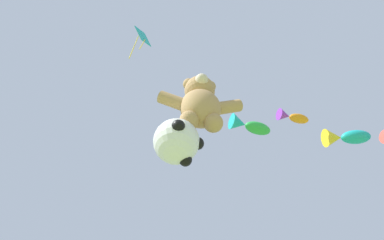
{
  "coord_description": "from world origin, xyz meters",
  "views": [
    {
      "loc": [
        -1.16,
        0.64,
        1.36
      ],
      "look_at": [
        -0.63,
        4.86,
        7.58
      ],
      "focal_mm": 24.0,
      "sensor_mm": 36.0,
      "label": 1
    }
  ],
  "objects_px": {
    "teddy_bear_kite": "(200,102)",
    "fish_kite_emerald": "(248,126)",
    "fish_kite_teal": "(344,137)",
    "diamond_kite": "(142,38)",
    "soccer_ball_kite": "(177,142)",
    "fish_kite_tangerine": "(292,117)"
  },
  "relations": [
    {
      "from": "teddy_bear_kite",
      "to": "fish_kite_teal",
      "type": "bearing_deg",
      "value": 22.51
    },
    {
      "from": "soccer_ball_kite",
      "to": "fish_kite_teal",
      "type": "relative_size",
      "value": 0.53
    },
    {
      "from": "fish_kite_teal",
      "to": "diamond_kite",
      "type": "relative_size",
      "value": 0.75
    },
    {
      "from": "soccer_ball_kite",
      "to": "teddy_bear_kite",
      "type": "bearing_deg",
      "value": -22.92
    },
    {
      "from": "soccer_ball_kite",
      "to": "fish_kite_teal",
      "type": "bearing_deg",
      "value": 19.67
    },
    {
      "from": "teddy_bear_kite",
      "to": "fish_kite_tangerine",
      "type": "distance_m",
      "value": 6.44
    },
    {
      "from": "teddy_bear_kite",
      "to": "diamond_kite",
      "type": "relative_size",
      "value": 0.8
    },
    {
      "from": "fish_kite_teal",
      "to": "soccer_ball_kite",
      "type": "bearing_deg",
      "value": -160.33
    },
    {
      "from": "soccer_ball_kite",
      "to": "diamond_kite",
      "type": "bearing_deg",
      "value": -179.32
    },
    {
      "from": "teddy_bear_kite",
      "to": "soccer_ball_kite",
      "type": "xyz_separation_m",
      "value": [
        -0.51,
        0.22,
        -1.41
      ]
    },
    {
      "from": "teddy_bear_kite",
      "to": "fish_kite_emerald",
      "type": "distance_m",
      "value": 4.4
    },
    {
      "from": "soccer_ball_kite",
      "to": "fish_kite_emerald",
      "type": "relative_size",
      "value": 0.61
    },
    {
      "from": "teddy_bear_kite",
      "to": "diamond_kite",
      "type": "xyz_separation_m",
      "value": [
        -2.31,
        0.2,
        5.15
      ]
    },
    {
      "from": "soccer_ball_kite",
      "to": "fish_kite_emerald",
      "type": "bearing_deg",
      "value": 37.53
    },
    {
      "from": "teddy_bear_kite",
      "to": "fish_kite_teal",
      "type": "relative_size",
      "value": 1.07
    },
    {
      "from": "teddy_bear_kite",
      "to": "diamond_kite",
      "type": "distance_m",
      "value": 5.65
    },
    {
      "from": "teddy_bear_kite",
      "to": "soccer_ball_kite",
      "type": "relative_size",
      "value": 2.03
    },
    {
      "from": "fish_kite_emerald",
      "to": "fish_kite_teal",
      "type": "distance_m",
      "value": 4.69
    },
    {
      "from": "fish_kite_emerald",
      "to": "fish_kite_tangerine",
      "type": "relative_size",
      "value": 1.22
    },
    {
      "from": "diamond_kite",
      "to": "soccer_ball_kite",
      "type": "bearing_deg",
      "value": 0.68
    },
    {
      "from": "fish_kite_emerald",
      "to": "diamond_kite",
      "type": "relative_size",
      "value": 0.65
    },
    {
      "from": "soccer_ball_kite",
      "to": "diamond_kite",
      "type": "height_order",
      "value": "diamond_kite"
    }
  ]
}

